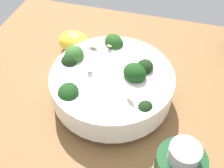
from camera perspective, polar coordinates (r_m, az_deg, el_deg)
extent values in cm
cube|color=brown|center=(54.07, -1.79, -5.62)|extent=(65.83, 65.83, 3.96)
cylinder|color=white|center=(52.92, 0.00, -2.37)|extent=(12.31, 12.31, 1.65)
cylinder|color=white|center=(50.49, 0.00, 0.10)|extent=(22.37, 22.37, 4.95)
cylinder|color=silver|center=(49.01, 0.00, 1.78)|extent=(19.60, 19.60, 0.80)
cylinder|color=#589D47|center=(56.20, 0.38, 7.20)|extent=(1.63, 1.57, 1.07)
ellipsoid|color=#23511C|center=(55.22, 0.39, 8.46)|extent=(6.23, 5.63, 5.59)
cylinder|color=#3C7A32|center=(50.77, 6.68, 2.22)|extent=(1.51, 1.72, 1.63)
ellipsoid|color=black|center=(49.69, 6.83, 3.54)|extent=(4.54, 4.56, 3.36)
cylinder|color=#589D47|center=(47.45, -8.86, -3.24)|extent=(1.41, 1.64, 1.76)
ellipsoid|color=#194216|center=(46.15, -9.10, -1.84)|extent=(5.48, 5.28, 4.47)
cylinder|color=#589D47|center=(52.99, -8.67, 3.22)|extent=(1.27, 1.39, 1.79)
ellipsoid|color=black|center=(51.91, -8.86, 4.52)|extent=(4.51, 4.83, 3.60)
cylinder|color=#589D47|center=(49.16, 4.62, 0.80)|extent=(1.72, 1.57, 1.74)
ellipsoid|color=#194216|center=(47.93, 4.74, 2.26)|extent=(5.87, 5.71, 4.39)
cylinder|color=#3C7A32|center=(45.63, 6.74, -6.23)|extent=(1.47, 1.52, 1.70)
ellipsoid|color=black|center=(44.37, 6.92, -4.96)|extent=(3.87, 4.05, 3.02)
cylinder|color=#3C7A32|center=(53.52, -7.70, 4.48)|extent=(1.76, 1.85, 1.45)
ellipsoid|color=#386B2B|center=(52.41, -7.88, 5.86)|extent=(4.71, 5.14, 4.93)
ellipsoid|color=#DBBC84|center=(43.92, 3.66, -2.04)|extent=(1.98, 1.91, 1.16)
ellipsoid|color=#DBBC84|center=(48.56, -4.82, 3.67)|extent=(2.03, 1.51, 0.36)
ellipsoid|color=#DBBC84|center=(53.96, -4.00, 7.73)|extent=(1.15, 1.90, 0.86)
ellipsoid|color=#DBBC84|center=(53.63, -0.46, 7.96)|extent=(1.95, 1.34, 1.19)
ellipsoid|color=yellow|center=(63.04, -7.83, 8.62)|extent=(6.38, 8.01, 4.88)
cylinder|color=#B7B2A8|center=(30.65, 14.79, -13.77)|extent=(3.41, 3.41, 2.04)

